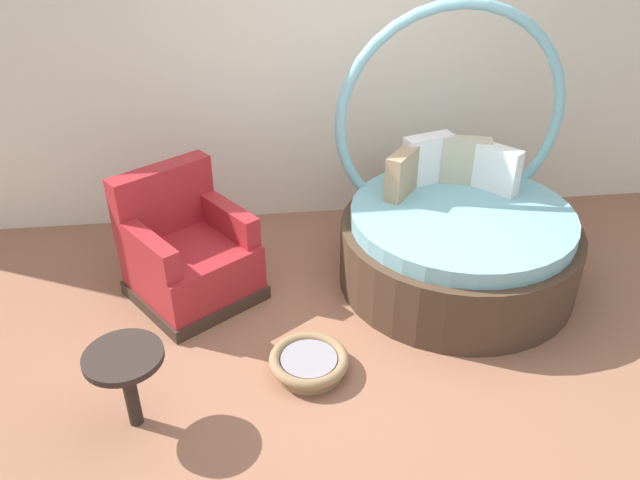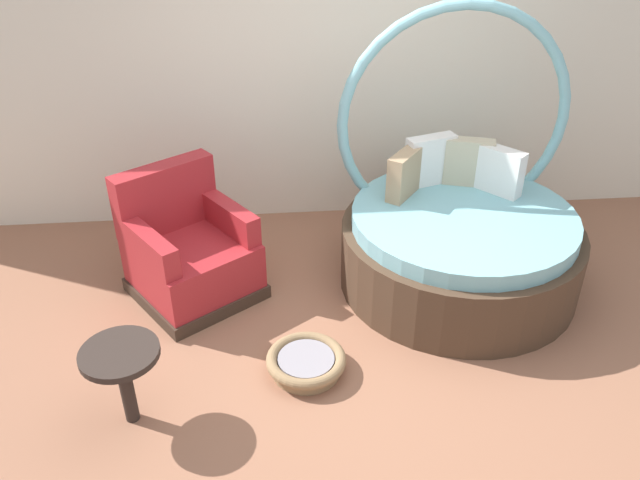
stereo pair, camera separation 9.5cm
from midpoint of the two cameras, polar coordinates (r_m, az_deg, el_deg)
The scene contains 6 objects.
ground_plane at distance 4.30m, azimuth 3.35°, elevation -10.26°, with size 8.00×8.00×0.02m, color #936047.
back_wall at distance 5.36m, azimuth 0.71°, elevation 17.70°, with size 8.00×0.12×3.13m, color silver.
round_daybed at distance 4.89m, azimuth 12.77°, elevation 0.66°, with size 1.76×1.76×1.99m.
red_armchair at distance 4.75m, azimuth -11.04°, elevation -1.17°, with size 1.11×1.11×0.94m.
pet_basket at distance 4.13m, azimuth -0.57°, elevation -10.83°, with size 0.51×0.51×0.13m.
side_table at distance 3.75m, azimuth -16.53°, elevation -10.50°, with size 0.44×0.44×0.52m.
Camera 2 is at (-0.49, -3.16, 2.87)m, focal length 35.99 mm.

